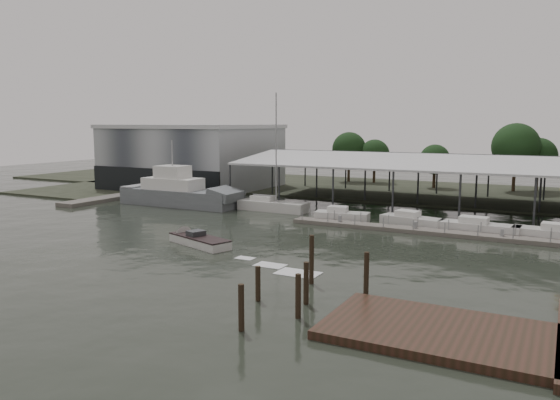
% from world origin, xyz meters
% --- Properties ---
extents(ground, '(200.00, 200.00, 0.00)m').
position_xyz_m(ground, '(0.00, 0.00, 0.00)').
color(ground, '#232821').
rests_on(ground, ground).
extents(land_strip_far, '(140.00, 30.00, 0.30)m').
position_xyz_m(land_strip_far, '(0.00, 42.00, 0.10)').
color(land_strip_far, '#393E2F').
rests_on(land_strip_far, ground).
extents(land_strip_west, '(20.00, 40.00, 0.30)m').
position_xyz_m(land_strip_west, '(-40.00, 30.00, 0.10)').
color(land_strip_west, '#393E2F').
rests_on(land_strip_west, ground).
extents(storage_warehouse, '(24.50, 20.50, 10.50)m').
position_xyz_m(storage_warehouse, '(-28.00, 29.94, 5.29)').
color(storage_warehouse, '#999FA3').
rests_on(storage_warehouse, ground).
extents(covered_boat_shed, '(58.24, 24.00, 6.96)m').
position_xyz_m(covered_boat_shed, '(17.00, 28.00, 6.13)').
color(covered_boat_shed, silver).
rests_on(covered_boat_shed, ground).
extents(trawler_dock, '(3.00, 18.00, 0.50)m').
position_xyz_m(trawler_dock, '(-30.00, 14.00, 0.25)').
color(trawler_dock, slate).
rests_on(trawler_dock, ground).
extents(floating_dock, '(28.00, 2.00, 1.40)m').
position_xyz_m(floating_dock, '(15.00, 10.00, 0.20)').
color(floating_dock, slate).
rests_on(floating_dock, ground).
extents(boardwalk_platform, '(15.00, 12.00, 0.50)m').
position_xyz_m(boardwalk_platform, '(24.55, -15.27, 0.20)').
color(boardwalk_platform, '#361F16').
rests_on(boardwalk_platform, ground).
extents(grey_trawler, '(17.08, 4.54, 8.84)m').
position_xyz_m(grey_trawler, '(-17.82, 13.38, 1.58)').
color(grey_trawler, slate).
rests_on(grey_trawler, ground).
extents(white_sailboat, '(8.99, 2.81, 14.53)m').
position_xyz_m(white_sailboat, '(-5.01, 15.16, 0.67)').
color(white_sailboat, silver).
rests_on(white_sailboat, ground).
extents(speedboat_underway, '(17.85, 7.68, 2.00)m').
position_xyz_m(speedboat_underway, '(-1.99, -4.55, 0.39)').
color(speedboat_underway, silver).
rests_on(speedboat_underway, ground).
extents(moored_cruiser_0, '(6.10, 3.00, 1.70)m').
position_xyz_m(moored_cruiser_0, '(5.28, 12.27, 0.61)').
color(moored_cruiser_0, silver).
rests_on(moored_cruiser_0, ground).
extents(moored_cruiser_1, '(6.87, 3.53, 1.70)m').
position_xyz_m(moored_cruiser_1, '(12.87, 12.90, 0.61)').
color(moored_cruiser_1, silver).
rests_on(moored_cruiser_1, ground).
extents(moored_cruiser_2, '(7.68, 2.59, 1.70)m').
position_xyz_m(moored_cruiser_2, '(19.57, 12.19, 0.61)').
color(moored_cruiser_2, silver).
rests_on(moored_cruiser_2, ground).
extents(mooring_pilings, '(5.77, 9.68, 3.93)m').
position_xyz_m(mooring_pilings, '(13.32, -14.65, 1.04)').
color(mooring_pilings, '#2D2316').
rests_on(mooring_pilings, ground).
extents(horizon_tree_line, '(69.09, 10.40, 11.35)m').
position_xyz_m(horizon_tree_line, '(23.01, 48.01, 6.26)').
color(horizon_tree_line, '#302215').
rests_on(horizon_tree_line, ground).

